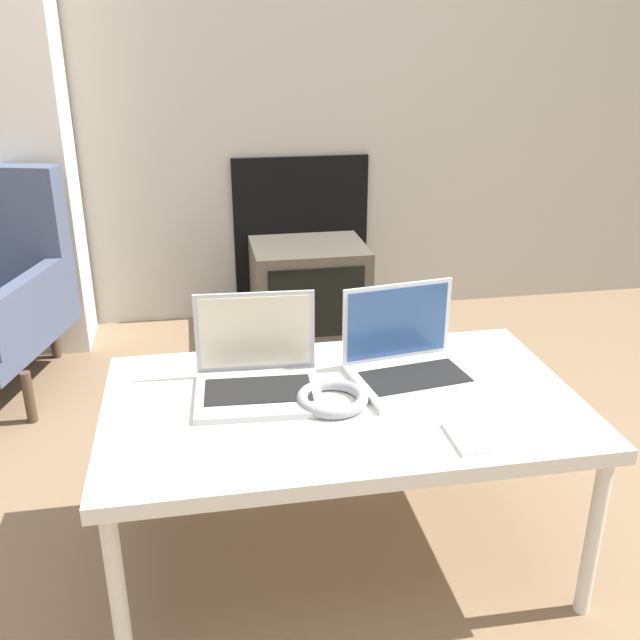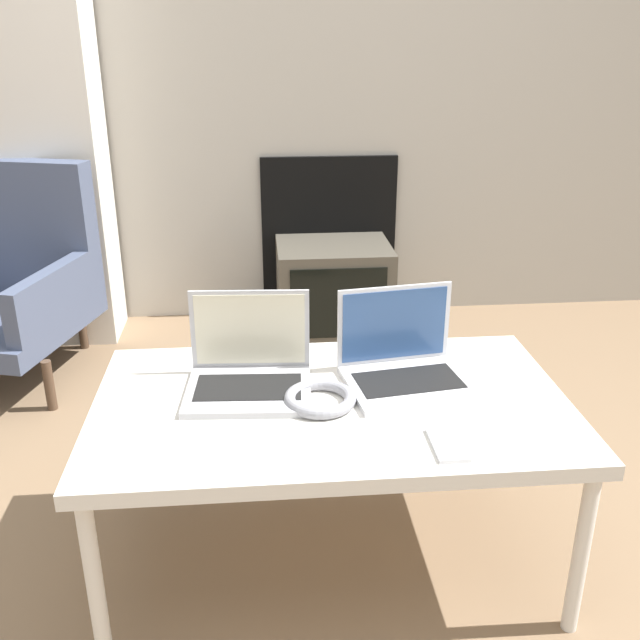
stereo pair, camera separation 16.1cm
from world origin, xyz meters
name	(u,v)px [view 1 (the left image)]	position (x,y,z in m)	size (l,w,h in m)	color
ground_plane	(361,623)	(0.00, 0.00, 0.00)	(14.00, 14.00, 0.00)	#7A6047
wall_back	(258,27)	(0.00, 2.02, 1.29)	(7.00, 0.08, 2.60)	#ADA89E
table	(342,412)	(0.00, 0.24, 0.43)	(1.13, 0.67, 0.46)	silver
laptop_left	(257,371)	(-0.19, 0.33, 0.51)	(0.31, 0.27, 0.22)	#B2B2B7
laptop_right	(409,359)	(0.19, 0.33, 0.51)	(0.33, 0.29, 0.22)	silver
headphones	(332,398)	(-0.03, 0.22, 0.48)	(0.17, 0.17, 0.03)	gray
phone	(466,438)	(0.22, 0.01, 0.47)	(0.07, 0.13, 0.01)	silver
tv	(309,287)	(0.17, 1.76, 0.20)	(0.50, 0.42, 0.40)	#4C473D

